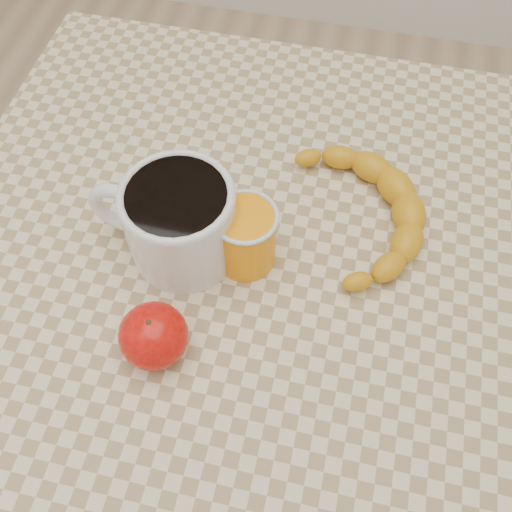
% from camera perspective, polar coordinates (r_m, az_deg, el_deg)
% --- Properties ---
extents(ground, '(3.00, 3.00, 0.00)m').
position_cam_1_polar(ground, '(1.37, -0.00, -17.18)').
color(ground, tan).
rests_on(ground, ground).
extents(table, '(0.80, 0.80, 0.75)m').
position_cam_1_polar(table, '(0.74, -0.00, -4.28)').
color(table, beige).
rests_on(table, ground).
extents(coffee_mug, '(0.18, 0.13, 0.11)m').
position_cam_1_polar(coffee_mug, '(0.64, -7.86, 3.66)').
color(coffee_mug, silver).
rests_on(coffee_mug, table).
extents(orange_juice_glass, '(0.07, 0.07, 0.09)m').
position_cam_1_polar(orange_juice_glass, '(0.64, -1.05, 1.94)').
color(orange_juice_glass, orange).
rests_on(orange_juice_glass, table).
extents(apple, '(0.09, 0.09, 0.07)m').
position_cam_1_polar(apple, '(0.60, -10.20, -7.86)').
color(apple, '#AA0506').
rests_on(apple, table).
extents(banana, '(0.32, 0.35, 0.04)m').
position_cam_1_polar(banana, '(0.70, 10.68, 4.45)').
color(banana, orange).
rests_on(banana, table).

